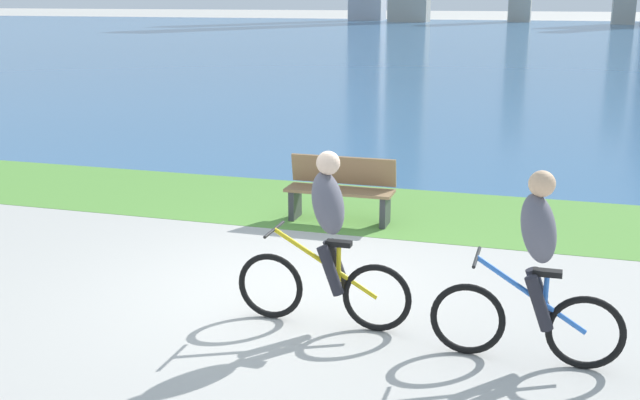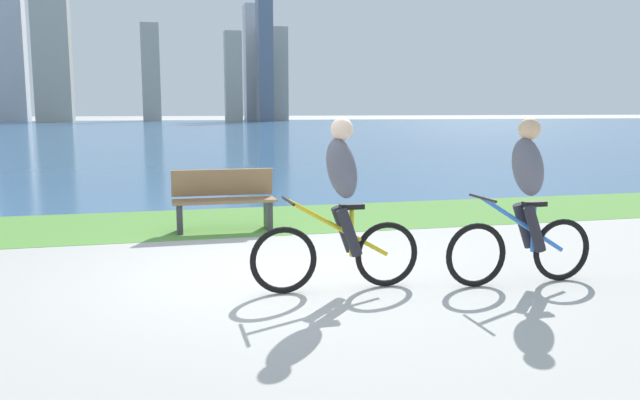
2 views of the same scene
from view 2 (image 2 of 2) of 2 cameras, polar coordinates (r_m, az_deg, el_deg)
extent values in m
plane|color=#B2AFA8|center=(7.02, -5.36, -6.65)|extent=(300.00, 300.00, 0.00)
cube|color=#59933D|center=(10.32, -8.27, -1.89)|extent=(120.00, 2.70, 0.01)
cube|color=#386693|center=(56.09, -13.20, 6.13)|extent=(300.00, 89.18, 0.00)
torus|color=black|center=(6.23, -3.27, -5.39)|extent=(0.66, 0.06, 0.66)
torus|color=black|center=(6.51, 5.96, -4.83)|extent=(0.66, 0.06, 0.66)
cylinder|color=gold|center=(6.30, 1.68, -2.53)|extent=(1.03, 0.04, 0.62)
cylinder|color=gold|center=(6.34, 2.84, -2.92)|extent=(0.04, 0.04, 0.48)
cube|color=black|center=(6.30, 2.86, -0.59)|extent=(0.24, 0.10, 0.05)
cylinder|color=black|center=(6.13, -2.85, -0.07)|extent=(0.03, 0.52, 0.03)
ellipsoid|color=#595966|center=(6.22, 1.95, 2.83)|extent=(0.40, 0.36, 0.65)
sphere|color=beige|center=(6.20, 1.97, 6.33)|extent=(0.22, 0.22, 0.22)
cylinder|color=#26262D|center=(6.23, 2.64, -2.93)|extent=(0.27, 0.11, 0.49)
cylinder|color=#26262D|center=(6.42, 2.13, -2.59)|extent=(0.27, 0.11, 0.49)
torus|color=black|center=(6.64, 13.75, -4.79)|extent=(0.66, 0.06, 0.66)
torus|color=black|center=(7.15, 20.73, -4.18)|extent=(0.66, 0.06, 0.66)
cylinder|color=blue|center=(6.84, 17.65, -2.10)|extent=(0.95, 0.04, 0.62)
cylinder|color=blue|center=(6.92, 18.49, -2.45)|extent=(0.04, 0.04, 0.48)
cube|color=black|center=(6.87, 18.59, -0.33)|extent=(0.24, 0.10, 0.05)
cylinder|color=black|center=(6.57, 14.31, 0.17)|extent=(0.03, 0.52, 0.03)
ellipsoid|color=#595966|center=(6.78, 18.04, 2.82)|extent=(0.40, 0.36, 0.65)
sphere|color=#D8AD84|center=(6.76, 18.18, 6.03)|extent=(0.22, 0.22, 0.22)
cylinder|color=#26262D|center=(6.80, 18.61, -2.46)|extent=(0.27, 0.11, 0.49)
cylinder|color=#26262D|center=(6.97, 17.72, -2.18)|extent=(0.27, 0.11, 0.49)
cube|color=olive|center=(9.48, -8.54, -0.06)|extent=(1.50, 0.45, 0.04)
cube|color=olive|center=(9.64, -8.69, 1.58)|extent=(1.50, 0.11, 0.40)
cube|color=#38383D|center=(9.60, -4.65, -1.25)|extent=(0.08, 0.37, 0.45)
cube|color=#38383D|center=(9.47, -12.42, -1.54)|extent=(0.08, 0.37, 0.45)
cube|color=#B7B7BC|center=(97.29, -26.07, 12.78)|extent=(4.13, 3.04, 21.95)
cube|color=#ADA899|center=(92.62, -22.96, 15.10)|extent=(4.50, 3.32, 27.96)
cube|color=#ADA899|center=(95.48, -14.84, 10.90)|extent=(2.51, 3.82, 13.57)
cube|color=#ADA899|center=(90.67, -7.75, 10.84)|extent=(2.30, 2.01, 12.27)
cube|color=#B7B7BC|center=(97.66, -5.76, 12.05)|extent=(3.31, 3.10, 16.92)
cube|color=slate|center=(91.04, -4.97, 12.74)|extent=(2.00, 2.89, 18.20)
cube|color=#ADA899|center=(96.25, -4.27, 11.11)|extent=(4.20, 3.23, 13.52)
camera|label=1|loc=(3.90, 88.85, 19.57)|focal=43.31mm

